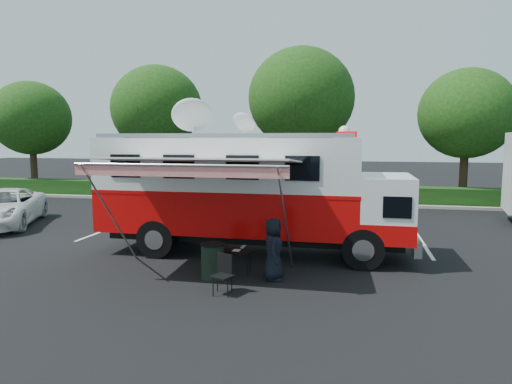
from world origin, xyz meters
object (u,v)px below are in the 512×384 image
folding_table (238,253)px  trash_bin (213,261)px  white_suv (3,226)px  command_truck (250,191)px

folding_table → trash_bin: size_ratio=0.95×
white_suv → trash_bin: 11.86m
folding_table → command_truck: bearing=94.5°
white_suv → command_truck: bearing=-35.4°
command_truck → folding_table: 2.67m
command_truck → trash_bin: (-0.35, -2.84, -1.52)m
command_truck → white_suv: bearing=168.7°
trash_bin → white_suv: bearing=154.8°
command_truck → folding_table: (0.18, -2.26, -1.41)m
folding_table → trash_bin: bearing=-132.2°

